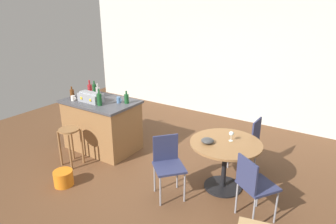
{
  "coord_description": "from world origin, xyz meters",
  "views": [
    {
      "loc": [
        2.44,
        -3.5,
        2.57
      ],
      "look_at": [
        -0.02,
        0.28,
        0.93
      ],
      "focal_mm": 31.69,
      "sensor_mm": 36.0,
      "label": 1
    }
  ],
  "objects_px": {
    "folding_chair_far": "(168,162)",
    "plastic_bucket": "(63,178)",
    "bottle_5": "(72,94)",
    "toolbox": "(91,97)",
    "bottle_1": "(95,89)",
    "dining_table": "(225,153)",
    "folding_chair_near": "(248,139)",
    "wine_glass": "(231,134)",
    "cup_1": "(119,100)",
    "bottle_4": "(90,90)",
    "serving_bowl": "(208,141)",
    "folding_chair_left": "(254,184)",
    "kitchen_island": "(102,125)",
    "wooden_stool": "(70,138)",
    "bottle_2": "(98,92)",
    "bottle_3": "(127,98)",
    "cup_0": "(73,98)",
    "bottle_0": "(99,99)"
  },
  "relations": [
    {
      "from": "folding_chair_far",
      "to": "cup_1",
      "type": "height_order",
      "value": "cup_1"
    },
    {
      "from": "bottle_3",
      "to": "cup_0",
      "type": "xyz_separation_m",
      "value": [
        -0.9,
        -0.41,
        -0.04
      ]
    },
    {
      "from": "folding_chair_near",
      "to": "bottle_3",
      "type": "distance_m",
      "value": 2.15
    },
    {
      "from": "wooden_stool",
      "to": "bottle_2",
      "type": "height_order",
      "value": "bottle_2"
    },
    {
      "from": "bottle_1",
      "to": "serving_bowl",
      "type": "height_order",
      "value": "bottle_1"
    },
    {
      "from": "wine_glass",
      "to": "bottle_3",
      "type": "bearing_deg",
      "value": 178.84
    },
    {
      "from": "bottle_0",
      "to": "bottle_1",
      "type": "bearing_deg",
      "value": 142.5
    },
    {
      "from": "plastic_bucket",
      "to": "bottle_1",
      "type": "bearing_deg",
      "value": 117.69
    },
    {
      "from": "cup_0",
      "to": "bottle_0",
      "type": "bearing_deg",
      "value": 6.45
    },
    {
      "from": "serving_bowl",
      "to": "plastic_bucket",
      "type": "bearing_deg",
      "value": -149.16
    },
    {
      "from": "folding_chair_far",
      "to": "bottle_5",
      "type": "relative_size",
      "value": 4.02
    },
    {
      "from": "bottle_4",
      "to": "plastic_bucket",
      "type": "relative_size",
      "value": 1.11
    },
    {
      "from": "bottle_4",
      "to": "cup_0",
      "type": "height_order",
      "value": "bottle_4"
    },
    {
      "from": "plastic_bucket",
      "to": "dining_table",
      "type": "bearing_deg",
      "value": 31.57
    },
    {
      "from": "bottle_5",
      "to": "dining_table",
      "type": "bearing_deg",
      "value": 3.5
    },
    {
      "from": "toolbox",
      "to": "cup_0",
      "type": "xyz_separation_m",
      "value": [
        -0.31,
        -0.13,
        -0.04
      ]
    },
    {
      "from": "dining_table",
      "to": "plastic_bucket",
      "type": "distance_m",
      "value": 2.43
    },
    {
      "from": "wooden_stool",
      "to": "folding_chair_near",
      "type": "distance_m",
      "value": 2.92
    },
    {
      "from": "bottle_2",
      "to": "folding_chair_left",
      "type": "bearing_deg",
      "value": -10.34
    },
    {
      "from": "bottle_1",
      "to": "plastic_bucket",
      "type": "distance_m",
      "value": 1.91
    },
    {
      "from": "wooden_stool",
      "to": "cup_0",
      "type": "distance_m",
      "value": 0.8
    },
    {
      "from": "folding_chair_left",
      "to": "toolbox",
      "type": "xyz_separation_m",
      "value": [
        -3.07,
        0.31,
        0.49
      ]
    },
    {
      "from": "toolbox",
      "to": "kitchen_island",
      "type": "bearing_deg",
      "value": 53.95
    },
    {
      "from": "toolbox",
      "to": "plastic_bucket",
      "type": "xyz_separation_m",
      "value": [
        0.47,
        -1.1,
        -0.91
      ]
    },
    {
      "from": "folding_chair_far",
      "to": "serving_bowl",
      "type": "xyz_separation_m",
      "value": [
        0.39,
        0.42,
        0.26
      ]
    },
    {
      "from": "bottle_0",
      "to": "bottle_1",
      "type": "height_order",
      "value": "bottle_0"
    },
    {
      "from": "wooden_stool",
      "to": "bottle_3",
      "type": "xyz_separation_m",
      "value": [
        0.5,
        0.88,
        0.55
      ]
    },
    {
      "from": "bottle_5",
      "to": "wine_glass",
      "type": "xyz_separation_m",
      "value": [
        3.0,
        0.27,
        -0.18
      ]
    },
    {
      "from": "folding_chair_near",
      "to": "wooden_stool",
      "type": "bearing_deg",
      "value": -149.38
    },
    {
      "from": "bottle_3",
      "to": "bottle_4",
      "type": "height_order",
      "value": "bottle_4"
    },
    {
      "from": "folding_chair_left",
      "to": "bottle_3",
      "type": "xyz_separation_m",
      "value": [
        -2.48,
        0.59,
        0.5
      ]
    },
    {
      "from": "dining_table",
      "to": "toolbox",
      "type": "height_order",
      "value": "toolbox"
    },
    {
      "from": "wine_glass",
      "to": "cup_1",
      "type": "bearing_deg",
      "value": -179.48
    },
    {
      "from": "bottle_3",
      "to": "bottle_1",
      "type": "bearing_deg",
      "value": 173.13
    },
    {
      "from": "bottle_1",
      "to": "bottle_5",
      "type": "bearing_deg",
      "value": -109.94
    },
    {
      "from": "dining_table",
      "to": "folding_chair_near",
      "type": "xyz_separation_m",
      "value": [
        0.09,
        0.73,
        -0.04
      ]
    },
    {
      "from": "wooden_stool",
      "to": "bottle_2",
      "type": "bearing_deg",
      "value": 101.41
    },
    {
      "from": "folding_chair_far",
      "to": "bottle_1",
      "type": "xyz_separation_m",
      "value": [
        -2.21,
        0.81,
        0.52
      ]
    },
    {
      "from": "folding_chair_left",
      "to": "toolbox",
      "type": "relative_size",
      "value": 1.99
    },
    {
      "from": "bottle_4",
      "to": "serving_bowl",
      "type": "height_order",
      "value": "bottle_4"
    },
    {
      "from": "kitchen_island",
      "to": "toolbox",
      "type": "relative_size",
      "value": 2.99
    },
    {
      "from": "bottle_5",
      "to": "bottle_2",
      "type": "bearing_deg",
      "value": 38.44
    },
    {
      "from": "bottle_1",
      "to": "kitchen_island",
      "type": "bearing_deg",
      "value": -32.7
    },
    {
      "from": "wooden_stool",
      "to": "dining_table",
      "type": "relative_size",
      "value": 0.64
    },
    {
      "from": "folding_chair_far",
      "to": "plastic_bucket",
      "type": "bearing_deg",
      "value": -154.78
    },
    {
      "from": "bottle_4",
      "to": "serving_bowl",
      "type": "relative_size",
      "value": 1.75
    },
    {
      "from": "bottle_1",
      "to": "bottle_3",
      "type": "relative_size",
      "value": 1.15
    },
    {
      "from": "wooden_stool",
      "to": "folding_chair_far",
      "type": "xyz_separation_m",
      "value": [
        1.82,
        0.18,
        0.04
      ]
    },
    {
      "from": "wooden_stool",
      "to": "folding_chair_near",
      "type": "height_order",
      "value": "folding_chair_near"
    },
    {
      "from": "toolbox",
      "to": "bottle_1",
      "type": "distance_m",
      "value": 0.49
    }
  ]
}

